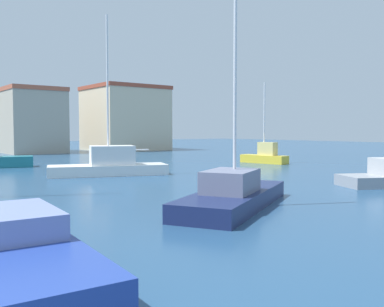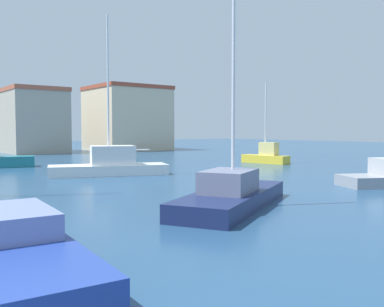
{
  "view_description": "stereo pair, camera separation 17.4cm",
  "coord_description": "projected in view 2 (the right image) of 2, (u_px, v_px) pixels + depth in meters",
  "views": [
    {
      "loc": [
        1.68,
        -4.23,
        2.77
      ],
      "look_at": [
        15.77,
        13.97,
        1.51
      ],
      "focal_mm": 40.04,
      "sensor_mm": 36.0,
      "label": 1
    },
    {
      "loc": [
        1.82,
        -4.34,
        2.77
      ],
      "look_at": [
        15.77,
        13.97,
        1.51
      ],
      "focal_mm": 40.04,
      "sensor_mm": 36.0,
      "label": 2
    }
  ],
  "objects": [
    {
      "name": "yacht_club",
      "position": [
        31.0,
        121.0,
        52.62
      ],
      "size": [
        6.48,
        9.96,
        7.82
      ],
      "color": "#B2A893",
      "rests_on": "ground"
    },
    {
      "name": "sailboat_navy_far_left",
      "position": [
        232.0,
        194.0,
        15.27
      ],
      "size": [
        7.29,
        5.31,
        8.2
      ],
      "color": "#19234C",
      "rests_on": "water"
    },
    {
      "name": "sailboat_yellow_behind_lamppost",
      "position": [
        266.0,
        156.0,
        35.67
      ],
      "size": [
        1.75,
        4.26,
        6.7
      ],
      "color": "gold",
      "rests_on": "water"
    },
    {
      "name": "motorboat_blue_inner_mooring",
      "position": [
        17.0,
        248.0,
        8.55
      ],
      "size": [
        2.44,
        6.29,
        1.11
      ],
      "color": "#233D93",
      "rests_on": "water"
    },
    {
      "name": "waterfront_apartments",
      "position": [
        127.0,
        118.0,
        59.25
      ],
      "size": [
        9.55,
        9.68,
        8.76
      ],
      "color": "beige",
      "rests_on": "ground"
    },
    {
      "name": "sailboat_white_mid_harbor",
      "position": [
        110.0,
        164.0,
        26.32
      ],
      "size": [
        7.43,
        4.46,
        9.74
      ],
      "color": "white",
      "rests_on": "water"
    },
    {
      "name": "water",
      "position": [
        126.0,
        173.0,
        27.46
      ],
      "size": [
        160.0,
        160.0,
        0.0
      ],
      "primitive_type": "plane",
      "color": "navy",
      "rests_on": "ground"
    }
  ]
}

